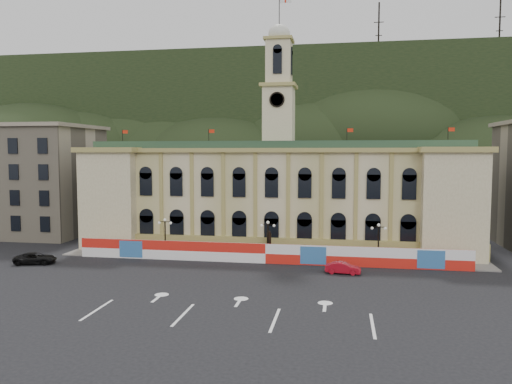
% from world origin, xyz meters
% --- Properties ---
extents(ground, '(260.00, 260.00, 0.00)m').
position_xyz_m(ground, '(0.00, 0.00, 0.00)').
color(ground, black).
rests_on(ground, ground).
extents(lane_markings, '(26.00, 10.00, 0.02)m').
position_xyz_m(lane_markings, '(0.00, -5.00, 0.00)').
color(lane_markings, white).
rests_on(lane_markings, ground).
extents(hill_ridge, '(230.00, 80.00, 64.00)m').
position_xyz_m(hill_ridge, '(0.03, 121.99, 19.48)').
color(hill_ridge, black).
rests_on(hill_ridge, ground).
extents(city_hall, '(56.20, 17.60, 37.10)m').
position_xyz_m(city_hall, '(0.00, 27.63, 7.85)').
color(city_hall, beige).
rests_on(city_hall, ground).
extents(side_building_left, '(21.00, 17.00, 18.60)m').
position_xyz_m(side_building_left, '(-43.00, 30.93, 9.33)').
color(side_building_left, tan).
rests_on(side_building_left, ground).
extents(hoarding_fence, '(50.00, 0.44, 2.50)m').
position_xyz_m(hoarding_fence, '(0.06, 15.07, 1.25)').
color(hoarding_fence, red).
rests_on(hoarding_fence, ground).
extents(pavement, '(56.00, 5.50, 0.16)m').
position_xyz_m(pavement, '(0.00, 17.75, 0.08)').
color(pavement, slate).
rests_on(pavement, ground).
extents(statue, '(1.40, 1.40, 3.72)m').
position_xyz_m(statue, '(0.00, 18.00, 1.19)').
color(statue, '#595651').
rests_on(statue, ground).
extents(lamp_left, '(1.96, 0.44, 5.15)m').
position_xyz_m(lamp_left, '(-14.00, 17.00, 3.07)').
color(lamp_left, black).
rests_on(lamp_left, ground).
extents(lamp_center, '(1.96, 0.44, 5.15)m').
position_xyz_m(lamp_center, '(0.00, 17.00, 3.07)').
color(lamp_center, black).
rests_on(lamp_center, ground).
extents(lamp_right, '(1.96, 0.44, 5.15)m').
position_xyz_m(lamp_right, '(14.00, 17.00, 3.07)').
color(lamp_right, black).
rests_on(lamp_right, ground).
extents(red_sedan, '(2.23, 4.34, 1.34)m').
position_xyz_m(red_sedan, '(9.65, 11.21, 0.67)').
color(red_sedan, '#A60B1A').
rests_on(red_sedan, ground).
extents(black_suv, '(4.74, 6.16, 1.40)m').
position_xyz_m(black_suv, '(-28.51, 9.79, 0.70)').
color(black_suv, black).
rests_on(black_suv, ground).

